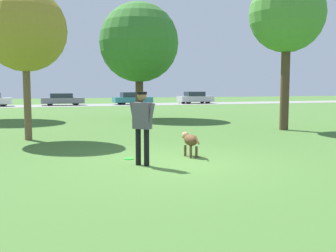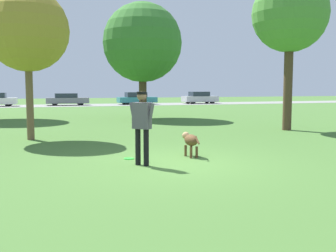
{
  "view_description": "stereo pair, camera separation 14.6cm",
  "coord_description": "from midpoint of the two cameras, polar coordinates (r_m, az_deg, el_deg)",
  "views": [
    {
      "loc": [
        -3.23,
        -9.04,
        1.88
      ],
      "look_at": [
        0.05,
        0.34,
        0.9
      ],
      "focal_mm": 42.0,
      "sensor_mm": 36.0,
      "label": 1
    },
    {
      "loc": [
        -3.09,
        -9.08,
        1.88
      ],
      "look_at": [
        0.05,
        0.34,
        0.9
      ],
      "focal_mm": 42.0,
      "sensor_mm": 36.0,
      "label": 2
    }
  ],
  "objects": [
    {
      "name": "far_road_strip",
      "position": [
        41.95,
        -14.13,
        2.92
      ],
      "size": [
        120.0,
        6.0,
        0.01
      ],
      "color": "gray",
      "rests_on": "ground_plane"
    },
    {
      "name": "parked_car_teal",
      "position": [
        43.26,
        -4.47,
        4.01
      ],
      "size": [
        4.25,
        1.81,
        1.34
      ],
      "rotation": [
        0.0,
        0.0,
        0.02
      ],
      "color": "teal",
      "rests_on": "ground_plane"
    },
    {
      "name": "ground_plane",
      "position": [
        9.78,
        0.76,
        -5.45
      ],
      "size": [
        120.0,
        120.0,
        0.0
      ],
      "primitive_type": "plane",
      "color": "#426B2D"
    },
    {
      "name": "frisbee",
      "position": [
        10.43,
        -5.29,
        -4.73
      ],
      "size": [
        0.27,
        0.27,
        0.02
      ],
      "color": "#33D838",
      "rests_on": "ground_plane"
    },
    {
      "name": "tree_mid_center",
      "position": [
        24.0,
        -3.55,
        11.97
      ],
      "size": [
        4.73,
        4.73,
        6.91
      ],
      "color": "#4C3826",
      "rests_on": "ground_plane"
    },
    {
      "name": "parked_car_silver",
      "position": [
        45.6,
        4.73,
        4.11
      ],
      "size": [
        4.11,
        1.81,
        1.37
      ],
      "rotation": [
        0.0,
        0.0,
        0.03
      ],
      "color": "#B7B7BC",
      "rests_on": "ground_plane"
    },
    {
      "name": "tree_near_left",
      "position": [
        14.99,
        -19.48,
        12.93
      ],
      "size": [
        2.92,
        2.92,
        5.34
      ],
      "color": "brown",
      "rests_on": "ground_plane"
    },
    {
      "name": "person",
      "position": [
        9.41,
        -3.37,
        0.66
      ],
      "size": [
        0.54,
        0.58,
        1.78
      ],
      "rotation": [
        0.0,
        0.0,
        -0.84
      ],
      "color": "black",
      "rests_on": "ground_plane"
    },
    {
      "name": "parked_car_grey",
      "position": [
        42.24,
        -14.35,
        3.77
      ],
      "size": [
        4.32,
        1.69,
        1.25
      ],
      "rotation": [
        0.0,
        0.0,
        -0.01
      ],
      "color": "slate",
      "rests_on": "ground_plane"
    },
    {
      "name": "dog",
      "position": [
        10.68,
        3.66,
        -2.13
      ],
      "size": [
        0.34,
        0.95,
        0.65
      ],
      "rotation": [
        0.0,
        0.0,
        1.63
      ],
      "color": "brown",
      "rests_on": "ground_plane"
    },
    {
      "name": "tree_near_right",
      "position": [
        18.28,
        17.52,
        15.09
      ],
      "size": [
        3.25,
        3.25,
        6.64
      ],
      "color": "#4C3826",
      "rests_on": "ground_plane"
    }
  ]
}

